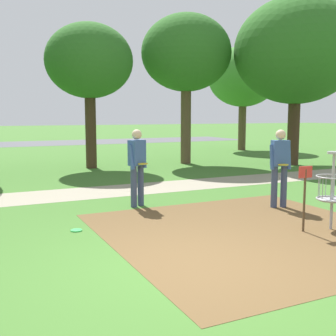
% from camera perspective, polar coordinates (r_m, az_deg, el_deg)
% --- Properties ---
extents(ground_plane, '(160.00, 160.00, 0.00)m').
position_cam_1_polar(ground_plane, '(5.74, 2.97, -13.41)').
color(ground_plane, '#3D6B28').
extents(dirt_tee_pad, '(4.96, 5.05, 0.01)m').
position_cam_1_polar(dirt_tee_pad, '(7.52, 11.36, -8.48)').
color(dirt_tee_pad, brown).
rests_on(dirt_tee_pad, ground).
extents(disc_golf_basket, '(0.98, 0.58, 1.39)m').
position_cam_1_polar(disc_golf_basket, '(7.88, 21.17, -2.52)').
color(disc_golf_basket, '#9E9EA3').
rests_on(disc_golf_basket, ground).
extents(player_foreground_watching, '(0.50, 0.44, 1.71)m').
position_cam_1_polar(player_foreground_watching, '(9.43, 14.99, 0.57)').
color(player_foreground_watching, '#384260').
rests_on(player_foreground_watching, ground).
extents(player_waiting_left, '(0.49, 0.45, 1.71)m').
position_cam_1_polar(player_waiting_left, '(9.25, -4.23, 0.66)').
color(player_waiting_left, '#384260').
rests_on(player_waiting_left, ground).
extents(frisbee_by_tee, '(0.20, 0.20, 0.02)m').
position_cam_1_polar(frisbee_by_tee, '(7.60, -12.38, -8.29)').
color(frisbee_by_tee, green).
rests_on(frisbee_by_tee, ground).
extents(tree_near_left, '(4.01, 4.01, 5.90)m').
position_cam_1_polar(tree_near_left, '(24.79, 10.21, 12.09)').
color(tree_near_left, brown).
rests_on(tree_near_left, ground).
extents(tree_mid_left, '(3.68, 3.68, 6.11)m').
position_cam_1_polar(tree_mid_left, '(17.70, 2.50, 15.28)').
color(tree_mid_left, brown).
rests_on(tree_mid_left, ground).
extents(tree_mid_center, '(3.28, 3.28, 5.43)m').
position_cam_1_polar(tree_mid_center, '(16.38, -10.69, 14.03)').
color(tree_mid_center, '#422D1E').
rests_on(tree_mid_center, ground).
extents(tree_mid_right, '(4.93, 4.93, 6.65)m').
position_cam_1_polar(tree_mid_right, '(17.96, 17.09, 14.97)').
color(tree_mid_right, '#422D1E').
rests_on(tree_mid_right, ground).
extents(parking_lot_strip, '(36.00, 6.00, 0.01)m').
position_cam_1_polar(parking_lot_strip, '(31.33, -20.88, 3.06)').
color(parking_lot_strip, '#4C4C51').
rests_on(parking_lot_strip, ground).
extents(gravel_path, '(40.00, 1.73, 0.00)m').
position_cam_1_polar(gravel_path, '(11.11, -11.78, -3.41)').
color(gravel_path, gray).
rests_on(gravel_path, ground).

